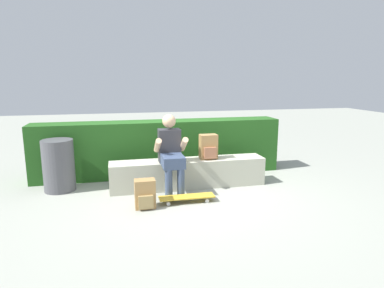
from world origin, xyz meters
The scene contains 8 objects.
ground_plane centered at (0.00, 0.00, 0.00)m, with size 24.00×24.00×0.00m, color gray.
bench_main centered at (0.00, 0.30, 0.23)m, with size 2.51×0.41×0.45m.
person_skater centered at (-0.32, 0.09, 0.65)m, with size 0.49×0.62×1.20m.
skateboard_near_person centered at (-0.17, -0.38, 0.07)m, with size 0.80×0.21×0.09m.
backpack_on_bench centered at (0.33, 0.29, 0.65)m, with size 0.28×0.23×0.40m.
backpack_on_ground centered at (-0.77, -0.45, 0.19)m, with size 0.28×0.23×0.40m.
hedge_row centered at (-0.35, 1.13, 0.49)m, with size 4.43×0.52×0.99m.
trash_bin centered at (-2.02, 0.58, 0.41)m, with size 0.48×0.48×0.81m.
Camera 1 is at (-1.11, -4.79, 1.77)m, focal length 31.07 mm.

